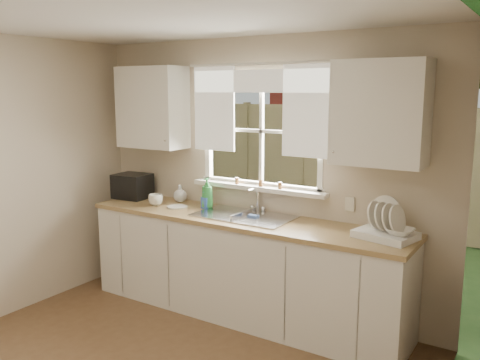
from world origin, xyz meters
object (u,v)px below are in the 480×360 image
Objects in this scene: soap_bottle_a at (207,193)px; dish_rack at (386,229)px; cup at (156,200)px; black_appliance at (133,186)px.

dish_rack is at bearing -8.60° from soap_bottle_a.
cup is (-2.23, -0.10, -0.02)m from dish_rack.
soap_bottle_a reaches higher than black_appliance.
cup is at bearing -167.89° from soap_bottle_a.
black_appliance is (-2.67, 0.04, 0.05)m from dish_rack.
black_appliance is at bearing 179.23° from dish_rack.
dish_rack is at bearing -16.55° from cup.
cup is at bearing -22.92° from black_appliance.
soap_bottle_a reaches higher than cup.
cup is at bearing -177.37° from dish_rack.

